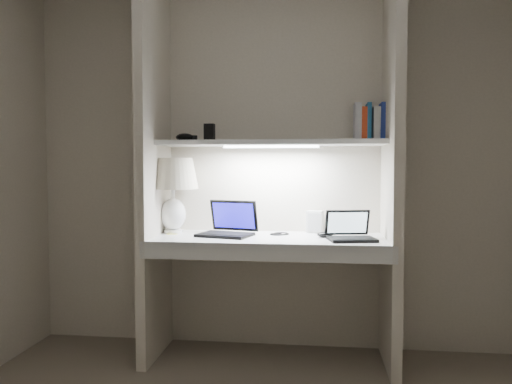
# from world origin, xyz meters

# --- Properties ---
(back_wall) EXTENTS (3.20, 0.01, 2.50)m
(back_wall) POSITION_xyz_m (0.00, 1.50, 1.25)
(back_wall) COLOR beige
(back_wall) RESTS_ON floor
(alcove_panel_left) EXTENTS (0.06, 0.55, 2.50)m
(alcove_panel_left) POSITION_xyz_m (-0.73, 1.23, 1.25)
(alcove_panel_left) COLOR beige
(alcove_panel_left) RESTS_ON floor
(alcove_panel_right) EXTENTS (0.06, 0.55, 2.50)m
(alcove_panel_right) POSITION_xyz_m (0.73, 1.23, 1.25)
(alcove_panel_right) COLOR beige
(alcove_panel_right) RESTS_ON floor
(desk) EXTENTS (1.40, 0.55, 0.04)m
(desk) POSITION_xyz_m (0.00, 1.23, 0.75)
(desk) COLOR white
(desk) RESTS_ON alcove_panel_left
(desk_apron) EXTENTS (1.46, 0.03, 0.10)m
(desk_apron) POSITION_xyz_m (0.00, 0.96, 0.72)
(desk_apron) COLOR silver
(desk_apron) RESTS_ON desk
(shelf) EXTENTS (1.40, 0.36, 0.03)m
(shelf) POSITION_xyz_m (0.00, 1.32, 1.35)
(shelf) COLOR silver
(shelf) RESTS_ON back_wall
(strip_light) EXTENTS (0.60, 0.04, 0.02)m
(strip_light) POSITION_xyz_m (0.00, 1.32, 1.33)
(strip_light) COLOR white
(strip_light) RESTS_ON shelf
(table_lamp) EXTENTS (0.33, 0.33, 0.49)m
(table_lamp) POSITION_xyz_m (-0.64, 1.33, 1.10)
(table_lamp) COLOR white
(table_lamp) RESTS_ON desk
(laptop_main) EXTENTS (0.38, 0.35, 0.22)m
(laptop_main) POSITION_xyz_m (-0.26, 1.27, 0.82)
(laptop_main) COLOR black
(laptop_main) RESTS_ON desk
(laptop_netbook) EXTENTS (0.31, 0.28, 0.17)m
(laptop_netbook) POSITION_xyz_m (0.48, 1.16, 0.81)
(laptop_netbook) COLOR black
(laptop_netbook) RESTS_ON desk
(speaker) EXTENTS (0.12, 0.09, 0.14)m
(speaker) POSITION_xyz_m (0.28, 1.45, 0.84)
(speaker) COLOR silver
(speaker) RESTS_ON desk
(mouse) EXTENTS (0.10, 0.06, 0.04)m
(mouse) POSITION_xyz_m (0.34, 1.24, 0.79)
(mouse) COLOR black
(mouse) RESTS_ON desk
(cable_coil) EXTENTS (0.10, 0.10, 0.01)m
(cable_coil) POSITION_xyz_m (0.06, 1.34, 0.78)
(cable_coil) COLOR black
(cable_coil) RESTS_ON desk
(sticky_note) EXTENTS (0.09, 0.09, 0.00)m
(sticky_note) POSITION_xyz_m (-0.64, 1.29, 0.77)
(sticky_note) COLOR yellow
(sticky_note) RESTS_ON desk
(book_row) EXTENTS (0.22, 0.15, 0.23)m
(book_row) POSITION_xyz_m (0.62, 1.38, 1.47)
(book_row) COLOR silver
(book_row) RESTS_ON shelf
(shelf_box) EXTENTS (0.07, 0.05, 0.11)m
(shelf_box) POSITION_xyz_m (-0.40, 1.34, 1.42)
(shelf_box) COLOR black
(shelf_box) RESTS_ON shelf
(shelf_gadget) EXTENTS (0.14, 0.11, 0.05)m
(shelf_gadget) POSITION_xyz_m (-0.57, 1.36, 1.39)
(shelf_gadget) COLOR black
(shelf_gadget) RESTS_ON shelf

